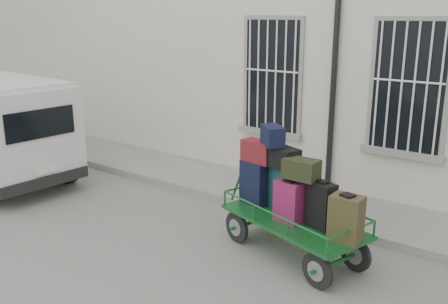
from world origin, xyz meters
The scene contains 4 objects.
ground centered at (0.00, 0.00, 0.00)m, with size 80.00×80.00×0.00m, color slate.
building centered at (0.00, 5.50, 3.00)m, with size 24.00×5.15×6.00m.
sidewalk centered at (0.00, 2.20, 0.07)m, with size 24.00×1.70×0.15m, color slate.
luggage_cart centered at (1.53, 0.35, 0.90)m, with size 2.63×1.60×1.88m.
Camera 1 is at (4.81, -5.71, 3.47)m, focal length 40.00 mm.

